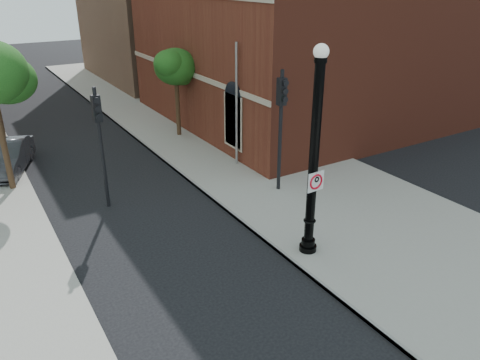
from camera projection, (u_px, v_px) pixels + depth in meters
ground at (245, 292)px, 13.48m from camera, size 120.00×120.00×0.00m
sidewalk_right at (241, 150)px, 24.12m from camera, size 8.00×60.00×0.12m
curb_edge at (170, 165)px, 22.23m from camera, size 0.10×60.00×0.14m
brick_wall_building at (343, 11)px, 29.51m from camera, size 22.30×16.30×12.50m
lamppost at (313, 166)px, 14.10m from camera, size 0.57×0.57×6.68m
no_parking_sign at (316, 181)px, 14.14m from camera, size 0.63×0.09×0.63m
parked_car at (7, 157)px, 21.40m from camera, size 2.94×4.58×1.43m
traffic_signal_left at (99, 129)px, 17.16m from camera, size 0.30×0.39×4.73m
traffic_signal_right at (281, 112)px, 18.32m from camera, size 0.34×0.42×5.09m
utility_pole at (237, 107)px, 21.19m from camera, size 0.11×0.11×5.72m
street_tree_c at (176, 68)px, 24.85m from camera, size 2.69×2.43×4.85m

